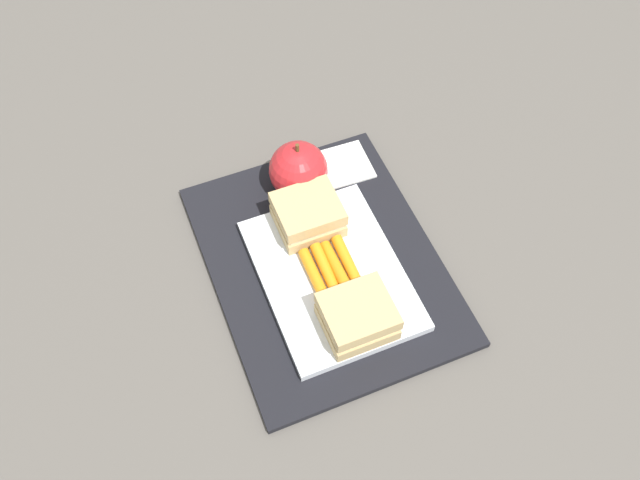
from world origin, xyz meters
name	(u,v)px	position (x,y,z in m)	size (l,w,h in m)	color
ground_plane	(324,265)	(0.00, 0.00, 0.00)	(2.40, 2.40, 0.00)	#56514C
lunchbag_mat	(324,263)	(0.00, 0.00, 0.01)	(0.36, 0.28, 0.01)	black
food_tray	(331,275)	(-0.03, 0.00, 0.02)	(0.23, 0.17, 0.01)	white
sandwich_half_left	(358,316)	(-0.10, 0.00, 0.04)	(0.07, 0.08, 0.04)	tan
sandwich_half_right	(308,215)	(0.05, 0.00, 0.04)	(0.07, 0.08, 0.04)	tan
carrot_sticks_bundle	(331,269)	(-0.02, 0.00, 0.03)	(0.08, 0.06, 0.02)	orange
apple	(298,170)	(0.12, -0.01, 0.05)	(0.08, 0.08, 0.09)	red
paper_napkin	(344,165)	(0.14, -0.09, 0.01)	(0.07, 0.07, 0.00)	white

